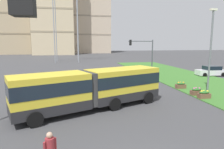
{
  "coord_description": "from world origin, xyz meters",
  "views": [
    {
      "loc": [
        -3.14,
        -5.79,
        5.1
      ],
      "look_at": [
        0.35,
        12.39,
        2.2
      ],
      "focal_mm": 32.13,
      "sensor_mm": 36.0,
      "label": 1
    }
  ],
  "objects_px": {
    "articulated_bus": "(92,88)",
    "flower_planter_5": "(181,85)",
    "car_white_van": "(211,71)",
    "flower_planter_3": "(204,94)",
    "car_black_sedan": "(50,79)",
    "apartment_tower_westcentre": "(53,0)",
    "flower_planter_4": "(196,91)",
    "streetlight_median": "(211,47)",
    "apartment_tower_centre": "(90,19)",
    "traffic_light_far_right": "(144,52)"
  },
  "relations": [
    {
      "from": "streetlight_median",
      "to": "apartment_tower_centre",
      "type": "distance_m",
      "value": 94.76
    },
    {
      "from": "car_white_van",
      "to": "apartment_tower_westcentre",
      "type": "bearing_deg",
      "value": 113.21
    },
    {
      "from": "streetlight_median",
      "to": "apartment_tower_westcentre",
      "type": "bearing_deg",
      "value": 105.68
    },
    {
      "from": "flower_planter_3",
      "to": "articulated_bus",
      "type": "bearing_deg",
      "value": -175.0
    },
    {
      "from": "articulated_bus",
      "to": "streetlight_median",
      "type": "height_order",
      "value": "streetlight_median"
    },
    {
      "from": "car_black_sedan",
      "to": "flower_planter_3",
      "type": "height_order",
      "value": "car_black_sedan"
    },
    {
      "from": "flower_planter_5",
      "to": "traffic_light_far_right",
      "type": "height_order",
      "value": "traffic_light_far_right"
    },
    {
      "from": "car_black_sedan",
      "to": "apartment_tower_westcentre",
      "type": "height_order",
      "value": "apartment_tower_westcentre"
    },
    {
      "from": "car_white_van",
      "to": "flower_planter_3",
      "type": "distance_m",
      "value": 14.99
    },
    {
      "from": "car_white_van",
      "to": "traffic_light_far_right",
      "type": "xyz_separation_m",
      "value": [
        -11.08,
        0.1,
        3.11
      ]
    },
    {
      "from": "apartment_tower_westcentre",
      "to": "car_white_van",
      "type": "bearing_deg",
      "value": -66.79
    },
    {
      "from": "traffic_light_far_right",
      "to": "streetlight_median",
      "type": "relative_size",
      "value": 0.66
    },
    {
      "from": "articulated_bus",
      "to": "flower_planter_5",
      "type": "distance_m",
      "value": 11.61
    },
    {
      "from": "car_black_sedan",
      "to": "flower_planter_5",
      "type": "distance_m",
      "value": 15.4
    },
    {
      "from": "articulated_bus",
      "to": "apartment_tower_westcentre",
      "type": "xyz_separation_m",
      "value": [
        -9.75,
        81.5,
        22.49
      ]
    },
    {
      "from": "car_black_sedan",
      "to": "apartment_tower_centre",
      "type": "height_order",
      "value": "apartment_tower_centre"
    },
    {
      "from": "flower_planter_4",
      "to": "flower_planter_5",
      "type": "relative_size",
      "value": 1.0
    },
    {
      "from": "articulated_bus",
      "to": "apartment_tower_centre",
      "type": "relative_size",
      "value": 0.32
    },
    {
      "from": "flower_planter_3",
      "to": "car_white_van",
      "type": "bearing_deg",
      "value": 50.96
    },
    {
      "from": "traffic_light_far_right",
      "to": "articulated_bus",
      "type": "bearing_deg",
      "value": -124.61
    },
    {
      "from": "flower_planter_4",
      "to": "articulated_bus",
      "type": "bearing_deg",
      "value": -168.58
    },
    {
      "from": "flower_planter_3",
      "to": "flower_planter_5",
      "type": "relative_size",
      "value": 1.0
    },
    {
      "from": "flower_planter_3",
      "to": "apartment_tower_centre",
      "type": "relative_size",
      "value": 0.03
    },
    {
      "from": "articulated_bus",
      "to": "streetlight_median",
      "type": "xyz_separation_m",
      "value": [
        12.28,
        3.01,
        3.03
      ]
    },
    {
      "from": "car_white_van",
      "to": "articulated_bus",
      "type": "bearing_deg",
      "value": -147.66
    },
    {
      "from": "apartment_tower_westcentre",
      "to": "flower_planter_3",
      "type": "bearing_deg",
      "value": -75.98
    },
    {
      "from": "flower_planter_5",
      "to": "apartment_tower_westcentre",
      "type": "distance_m",
      "value": 82.53
    },
    {
      "from": "car_white_van",
      "to": "flower_planter_3",
      "type": "bearing_deg",
      "value": -129.04
    },
    {
      "from": "flower_planter_4",
      "to": "streetlight_median",
      "type": "height_order",
      "value": "streetlight_median"
    },
    {
      "from": "streetlight_median",
      "to": "apartment_tower_westcentre",
      "type": "height_order",
      "value": "apartment_tower_westcentre"
    },
    {
      "from": "car_white_van",
      "to": "apartment_tower_westcentre",
      "type": "distance_m",
      "value": 78.58
    },
    {
      "from": "apartment_tower_westcentre",
      "to": "apartment_tower_centre",
      "type": "bearing_deg",
      "value": 40.89
    },
    {
      "from": "articulated_bus",
      "to": "apartment_tower_westcentre",
      "type": "relative_size",
      "value": 0.25
    },
    {
      "from": "flower_planter_4",
      "to": "flower_planter_3",
      "type": "bearing_deg",
      "value": -90.0
    },
    {
      "from": "car_black_sedan",
      "to": "flower_planter_5",
      "type": "relative_size",
      "value": 4.09
    },
    {
      "from": "car_black_sedan",
      "to": "apartment_tower_westcentre",
      "type": "xyz_separation_m",
      "value": [
        -5.49,
        71.67,
        23.39
      ]
    },
    {
      "from": "car_black_sedan",
      "to": "streetlight_median",
      "type": "height_order",
      "value": "streetlight_median"
    },
    {
      "from": "flower_planter_4",
      "to": "apartment_tower_westcentre",
      "type": "height_order",
      "value": "apartment_tower_westcentre"
    },
    {
      "from": "flower_planter_4",
      "to": "apartment_tower_westcentre",
      "type": "xyz_separation_m",
      "value": [
        -20.13,
        79.4,
        23.71
      ]
    },
    {
      "from": "articulated_bus",
      "to": "flower_planter_3",
      "type": "bearing_deg",
      "value": 5.0
    },
    {
      "from": "car_white_van",
      "to": "streetlight_median",
      "type": "distance_m",
      "value": 12.78
    },
    {
      "from": "car_white_van",
      "to": "streetlight_median",
      "type": "relative_size",
      "value": 0.53
    },
    {
      "from": "articulated_bus",
      "to": "flower_planter_3",
      "type": "distance_m",
      "value": 10.49
    },
    {
      "from": "car_white_van",
      "to": "flower_planter_5",
      "type": "relative_size",
      "value": 4.11
    },
    {
      "from": "articulated_bus",
      "to": "flower_planter_5",
      "type": "height_order",
      "value": "articulated_bus"
    },
    {
      "from": "flower_planter_5",
      "to": "apartment_tower_centre",
      "type": "bearing_deg",
      "value": 91.62
    },
    {
      "from": "car_white_van",
      "to": "car_black_sedan",
      "type": "relative_size",
      "value": 1.0
    },
    {
      "from": "traffic_light_far_right",
      "to": "apartment_tower_westcentre",
      "type": "relative_size",
      "value": 0.12
    },
    {
      "from": "apartment_tower_westcentre",
      "to": "flower_planter_4",
      "type": "bearing_deg",
      "value": -75.77
    },
    {
      "from": "car_white_van",
      "to": "flower_planter_3",
      "type": "relative_size",
      "value": 4.11
    }
  ]
}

